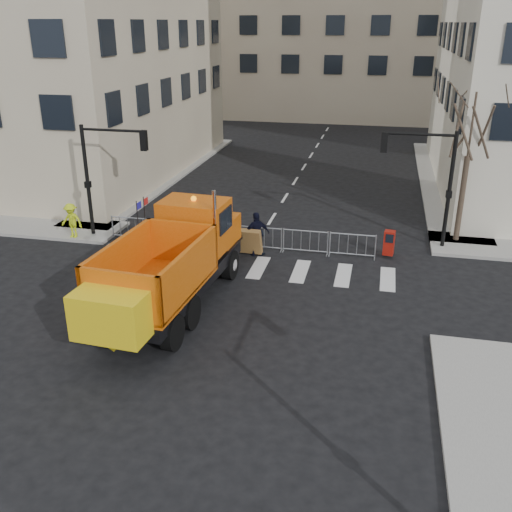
% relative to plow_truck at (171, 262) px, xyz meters
% --- Properties ---
extents(ground, '(120.00, 120.00, 0.00)m').
position_rel_plow_truck_xyz_m(ground, '(1.54, -1.18, -1.84)').
color(ground, black).
rests_on(ground, ground).
extents(sidewalk_back, '(64.00, 5.00, 0.15)m').
position_rel_plow_truck_xyz_m(sidewalk_back, '(1.54, 7.32, -1.76)').
color(sidewalk_back, gray).
rests_on(sidewalk_back, ground).
extents(traffic_light_left, '(0.18, 0.18, 5.40)m').
position_rel_plow_truck_xyz_m(traffic_light_left, '(-6.46, 6.32, 0.86)').
color(traffic_light_left, black).
rests_on(traffic_light_left, ground).
extents(traffic_light_right, '(0.18, 0.18, 5.40)m').
position_rel_plow_truck_xyz_m(traffic_light_right, '(10.04, 8.32, 0.86)').
color(traffic_light_right, black).
rests_on(traffic_light_right, ground).
extents(crowd_barriers, '(12.60, 0.60, 1.10)m').
position_rel_plow_truck_xyz_m(crowd_barriers, '(0.79, 6.42, -1.29)').
color(crowd_barriers, '#9EA0A5').
rests_on(crowd_barriers, ground).
extents(street_tree, '(3.00, 3.00, 7.50)m').
position_rel_plow_truck_xyz_m(street_tree, '(10.74, 9.32, 1.91)').
color(street_tree, '#382B21').
rests_on(street_tree, ground).
extents(plow_truck, '(3.73, 10.82, 4.14)m').
position_rel_plow_truck_xyz_m(plow_truck, '(0.00, 0.00, 0.00)').
color(plow_truck, black).
rests_on(plow_truck, ground).
extents(cop_a, '(0.67, 0.46, 1.77)m').
position_rel_plow_truck_xyz_m(cop_a, '(0.53, 5.82, -0.95)').
color(cop_a, black).
rests_on(cop_a, ground).
extents(cop_b, '(0.81, 0.65, 1.61)m').
position_rel_plow_truck_xyz_m(cop_b, '(1.83, 5.82, -1.03)').
color(cop_b, black).
rests_on(cop_b, ground).
extents(cop_c, '(1.26, 1.04, 2.01)m').
position_rel_plow_truck_xyz_m(cop_c, '(1.86, 5.67, -0.83)').
color(cop_c, black).
rests_on(cop_c, ground).
extents(worker, '(1.13, 0.71, 1.67)m').
position_rel_plow_truck_xyz_m(worker, '(-7.13, 5.62, -0.85)').
color(worker, '#C4DC19').
rests_on(worker, sidewalk_back).
extents(newspaper_box, '(0.50, 0.46, 1.10)m').
position_rel_plow_truck_xyz_m(newspaper_box, '(7.61, 6.67, -1.14)').
color(newspaper_box, maroon).
rests_on(newspaper_box, sidewalk_back).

